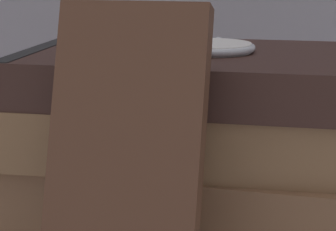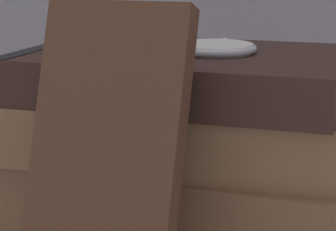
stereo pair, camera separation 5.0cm
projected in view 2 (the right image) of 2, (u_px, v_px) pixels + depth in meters
The scene contains 6 objects.
ground_plane at pixel (111, 214), 0.49m from camera, with size 3.00×3.00×0.00m, color silver.
book_flat_bottom at pixel (172, 176), 0.50m from camera, with size 0.25×0.18×0.05m.
book_flat_middle at pixel (176, 121), 0.48m from camera, with size 0.24×0.16×0.04m.
book_flat_top at pixel (177, 73), 0.47m from camera, with size 0.21×0.15×0.03m.
book_leaning_front at pixel (106, 158), 0.37m from camera, with size 0.08×0.07×0.15m.
pocket_watch at pixel (214, 48), 0.46m from camera, with size 0.06×0.06×0.01m.
Camera 2 is at (0.19, -0.42, 0.18)m, focal length 75.00 mm.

